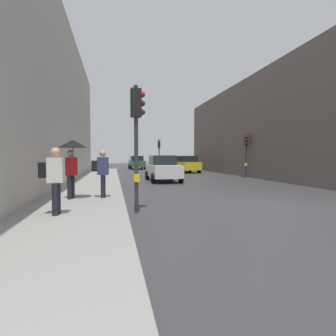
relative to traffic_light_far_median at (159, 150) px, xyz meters
name	(u,v)px	position (x,y,z in m)	size (l,w,h in m)	color
ground_plane	(273,204)	(0.58, -20.84, -2.45)	(120.00, 120.00, 0.00)	#38383A
sidewalk_kerb	(92,187)	(-6.09, -14.84, -2.37)	(3.01, 40.00, 0.16)	gray
building_facade_right	(311,129)	(11.73, -9.07, 1.60)	(12.00, 29.34, 8.12)	#5B514C
traffic_light_far_median	(159,150)	(0.00, 0.00, 0.00)	(0.25, 0.43, 3.56)	#2D2D2D
traffic_light_mid_street	(246,147)	(5.42, -9.56, -0.03)	(0.34, 0.45, 3.51)	#2D2D2D
traffic_light_near_left	(137,125)	(-4.26, -21.30, 0.17)	(0.44, 0.27, 3.81)	#2D2D2D
car_red_sedan	(175,163)	(2.63, 3.35, -1.58)	(2.21, 4.30, 1.76)	red
car_green_estate	(137,163)	(-1.87, 7.04, -1.58)	(2.17, 4.28, 1.76)	#2D6038
car_white_compact	(163,168)	(-1.64, -11.29, -1.58)	(2.08, 4.23, 1.76)	silver
car_yellow_taxi	(187,164)	(2.62, -1.96, -1.58)	(2.27, 4.32, 1.76)	yellow
pedestrian_with_umbrella	(72,152)	(-6.41, -19.20, -0.61)	(1.00, 1.00, 2.14)	black
pedestrian_with_black_backpack	(54,177)	(-6.48, -21.91, -1.29)	(0.63, 0.36, 1.77)	black
pedestrian_with_grey_backpack	(102,171)	(-5.39, -19.06, -1.29)	(0.62, 0.36, 1.77)	black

